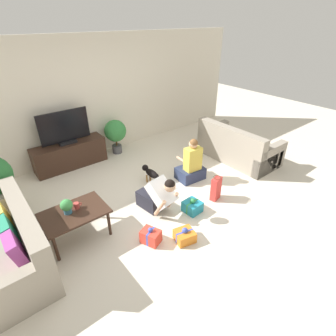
{
  "coord_description": "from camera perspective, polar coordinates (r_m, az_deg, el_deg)",
  "views": [
    {
      "loc": [
        -2.22,
        -2.91,
        2.88
      ],
      "look_at": [
        0.39,
        0.34,
        0.45
      ],
      "focal_mm": 28.0,
      "sensor_mm": 36.0,
      "label": 1
    }
  ],
  "objects": [
    {
      "name": "potted_plant_back_right",
      "position": [
        6.28,
        -11.39,
        7.66
      ],
      "size": [
        0.51,
        0.51,
        0.82
      ],
      "color": "#4C4C51",
      "rests_on": "ground_plane"
    },
    {
      "name": "gift_box_c",
      "position": [
        3.97,
        3.64,
        -14.48
      ],
      "size": [
        0.32,
        0.31,
        0.23
      ],
      "rotation": [
        0.0,
        0.0,
        -0.24
      ],
      "color": "orange",
      "rests_on": "ground_plane"
    },
    {
      "name": "dog",
      "position": [
        5.11,
        -3.85,
        -1.05
      ],
      "size": [
        0.15,
        0.54,
        0.33
      ],
      "rotation": [
        0.0,
        0.0,
        3.18
      ],
      "color": "black",
      "rests_on": "ground_plane"
    },
    {
      "name": "gift_bag_a",
      "position": [
        4.74,
        10.39,
        -4.4
      ],
      "size": [
        0.23,
        0.16,
        0.46
      ],
      "rotation": [
        0.0,
        0.0,
        0.25
      ],
      "color": "red",
      "rests_on": "ground_plane"
    },
    {
      "name": "person_sitting",
      "position": [
        5.21,
        5.08,
        0.55
      ],
      "size": [
        0.56,
        0.51,
        0.89
      ],
      "rotation": [
        0.0,
        0.0,
        3.05
      ],
      "color": "#283351",
      "rests_on": "ground_plane"
    },
    {
      "name": "coffee_table",
      "position": [
        4.02,
        -19.66,
        -9.64
      ],
      "size": [
        0.9,
        0.62,
        0.47
      ],
      "color": "#382319",
      "rests_on": "ground_plane"
    },
    {
      "name": "tv_console",
      "position": [
        6.05,
        -20.52,
        2.73
      ],
      "size": [
        1.51,
        0.44,
        0.55
      ],
      "color": "#382319",
      "rests_on": "ground_plane"
    },
    {
      "name": "tv",
      "position": [
        5.82,
        -21.55,
        7.85
      ],
      "size": [
        1.02,
        0.2,
        0.7
      ],
      "color": "black",
      "rests_on": "tv_console"
    },
    {
      "name": "tabletop_plant",
      "position": [
        3.93,
        -21.21,
        -7.71
      ],
      "size": [
        0.17,
        0.17,
        0.22
      ],
      "color": "#336B84",
      "rests_on": "coffee_table"
    },
    {
      "name": "sofa_left",
      "position": [
        4.06,
        -31.96,
        -15.01
      ],
      "size": [
        0.94,
        1.74,
        0.83
      ],
      "rotation": [
        0.0,
        0.0,
        -1.57
      ],
      "color": "gray",
      "rests_on": "ground_plane"
    },
    {
      "name": "mug",
      "position": [
        4.02,
        -19.27,
        -7.72
      ],
      "size": [
        0.12,
        0.08,
        0.09
      ],
      "color": "#B23D38",
      "rests_on": "coffee_table"
    },
    {
      "name": "wall_back",
      "position": [
        6.18,
        -16.87,
        14.19
      ],
      "size": [
        8.4,
        0.06,
        2.6
      ],
      "color": "silver",
      "rests_on": "ground_plane"
    },
    {
      "name": "gift_box_a",
      "position": [
        3.94,
        -3.78,
        -14.6
      ],
      "size": [
        0.29,
        0.33,
        0.27
      ],
      "rotation": [
        0.0,
        0.0,
        0.4
      ],
      "color": "red",
      "rests_on": "ground_plane"
    },
    {
      "name": "ground_plane",
      "position": [
        4.66,
        -1.15,
        -7.93
      ],
      "size": [
        16.0,
        16.0,
        0.0
      ],
      "primitive_type": "plane",
      "color": "beige"
    },
    {
      "name": "person_kneeling",
      "position": [
        4.33,
        -2.31,
        -6.0
      ],
      "size": [
        0.41,
        0.78,
        0.75
      ],
      "rotation": [
        0.0,
        0.0,
        0.14
      ],
      "color": "#23232D",
      "rests_on": "ground_plane"
    },
    {
      "name": "gift_box_b",
      "position": [
        4.48,
        5.31,
        -8.31
      ],
      "size": [
        0.28,
        0.29,
        0.26
      ],
      "rotation": [
        0.0,
        0.0,
        0.06
      ],
      "color": "teal",
      "rests_on": "ground_plane"
    },
    {
      "name": "sofa_right",
      "position": [
        6.17,
        14.83,
        4.4
      ],
      "size": [
        0.94,
        1.74,
        0.83
      ],
      "rotation": [
        0.0,
        0.0,
        1.57
      ],
      "color": "gray",
      "rests_on": "ground_plane"
    }
  ]
}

